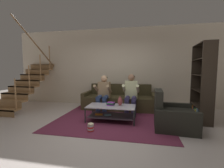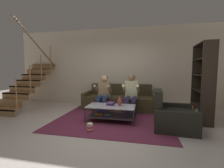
{
  "view_description": "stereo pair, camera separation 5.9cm",
  "coord_description": "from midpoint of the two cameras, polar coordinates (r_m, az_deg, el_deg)",
  "views": [
    {
      "loc": [
        0.79,
        -3.23,
        1.33
      ],
      "look_at": [
        -0.04,
        1.01,
        0.94
      ],
      "focal_mm": 24.0,
      "sensor_mm": 36.0,
      "label": 1
    },
    {
      "loc": [
        0.84,
        -3.22,
        1.33
      ],
      "look_at": [
        -0.04,
        1.01,
        0.94
      ],
      "focal_mm": 24.0,
      "sensor_mm": 36.0,
      "label": 2
    }
  ],
  "objects": [
    {
      "name": "coffee_table",
      "position": [
        3.99,
        -0.83,
        -10.15
      ],
      "size": [
        1.25,
        0.63,
        0.41
      ],
      "color": "#B9B4C2",
      "rests_on": "ground"
    },
    {
      "name": "staircase_run",
      "position": [
        6.34,
        -28.35,
        2.53
      ],
      "size": [
        1.03,
        2.85,
        2.9
      ],
      "color": "#A77A4B",
      "rests_on": "ground"
    },
    {
      "name": "ground",
      "position": [
        3.58,
        -3.09,
        -16.6
      ],
      "size": [
        16.8,
        16.8,
        0.0
      ],
      "primitive_type": "plane",
      "color": "beige"
    },
    {
      "name": "person_seated_right",
      "position": [
        4.62,
        6.87,
        -3.11
      ],
      "size": [
        0.5,
        0.58,
        1.21
      ],
      "color": "#3A345F",
      "rests_on": "ground"
    },
    {
      "name": "book_stack",
      "position": [
        4.0,
        -0.91,
        -7.54
      ],
      "size": [
        0.23,
        0.19,
        0.08
      ],
      "color": "purple",
      "rests_on": "coffee_table"
    },
    {
      "name": "person_seated_left",
      "position": [
        4.76,
        -3.66,
        -3.08
      ],
      "size": [
        0.5,
        0.58,
        1.17
      ],
      "color": "navy",
      "rests_on": "ground"
    },
    {
      "name": "couch",
      "position": [
        5.26,
        2.48,
        -6.28
      ],
      "size": [
        2.45,
        0.91,
        0.83
      ],
      "color": "#3F3820",
      "rests_on": "ground"
    },
    {
      "name": "popcorn_tub",
      "position": [
        3.44,
        -8.64,
        -15.9
      ],
      "size": [
        0.14,
        0.14,
        0.19
      ],
      "color": "red",
      "rests_on": "ground"
    },
    {
      "name": "area_rug",
      "position": [
        4.57,
        0.83,
        -11.64
      ],
      "size": [
        3.0,
        3.28,
        0.01
      ],
      "color": "#66253E",
      "rests_on": "ground"
    },
    {
      "name": "bookshelf",
      "position": [
        4.59,
        30.98,
        -2.65
      ],
      "size": [
        0.38,
        0.98,
        2.02
      ],
      "color": "#2D241B",
      "rests_on": "ground"
    },
    {
      "name": "armchair",
      "position": [
        3.79,
        21.56,
        -11.37
      ],
      "size": [
        0.94,
        0.99,
        0.88
      ],
      "color": "black",
      "rests_on": "ground"
    },
    {
      "name": "vase",
      "position": [
        3.97,
        2.64,
        -6.65
      ],
      "size": [
        0.13,
        0.13,
        0.23
      ],
      "color": "#923B3E",
      "rests_on": "coffee_table"
    },
    {
      "name": "back_partition",
      "position": [
        5.74,
        2.86,
        6.38
      ],
      "size": [
        8.4,
        0.12,
        2.9
      ],
      "primitive_type": "cube",
      "color": "beige",
      "rests_on": "ground"
    }
  ]
}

